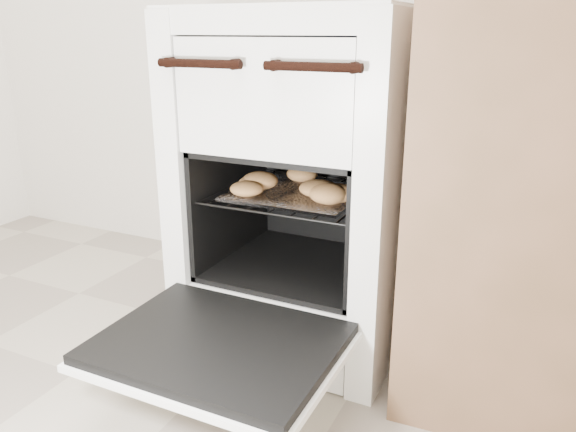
# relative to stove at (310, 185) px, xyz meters

# --- Properties ---
(stove) EXTENTS (0.57, 0.64, 0.88)m
(stove) POSITION_rel_stove_xyz_m (0.00, 0.00, 0.00)
(stove) COLOR white
(stove) RESTS_ON ground
(oven_door) EXTENTS (0.52, 0.40, 0.04)m
(oven_door) POSITION_rel_stove_xyz_m (-0.00, -0.48, -0.24)
(oven_door) COLOR black
(oven_door) RESTS_ON stove
(oven_rack) EXTENTS (0.42, 0.40, 0.01)m
(oven_rack) POSITION_rel_stove_xyz_m (-0.00, -0.06, -0.01)
(oven_rack) COLOR black
(oven_rack) RESTS_ON stove
(foil_sheet) EXTENTS (0.33, 0.29, 0.01)m
(foil_sheet) POSITION_rel_stove_xyz_m (0.00, -0.08, -0.00)
(foil_sheet) COLOR white
(foil_sheet) RESTS_ON oven_rack
(baked_rolls) EXTENTS (0.36, 0.31, 0.05)m
(baked_rolls) POSITION_rel_stove_xyz_m (0.01, -0.10, 0.02)
(baked_rolls) COLOR tan
(baked_rolls) RESTS_ON foil_sheet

